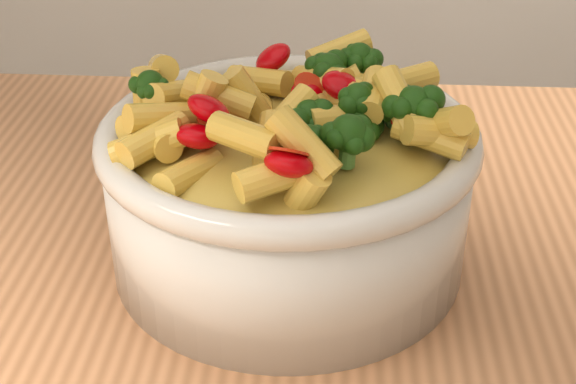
{
  "coord_description": "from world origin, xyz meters",
  "views": [
    {
      "loc": [
        0.13,
        -0.41,
        1.24
      ],
      "look_at": [
        0.1,
        0.07,
        0.95
      ],
      "focal_mm": 50.0,
      "sensor_mm": 36.0,
      "label": 1
    }
  ],
  "objects": [
    {
      "name": "pasta_salad",
      "position": [
        0.1,
        0.07,
        1.02
      ],
      "size": [
        0.2,
        0.2,
        0.05
      ],
      "color": "gold",
      "rests_on": "serving_bowl"
    },
    {
      "name": "serving_bowl",
      "position": [
        0.1,
        0.07,
        0.96
      ],
      "size": [
        0.26,
        0.26,
        0.11
      ],
      "color": "silver",
      "rests_on": "table"
    }
  ]
}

